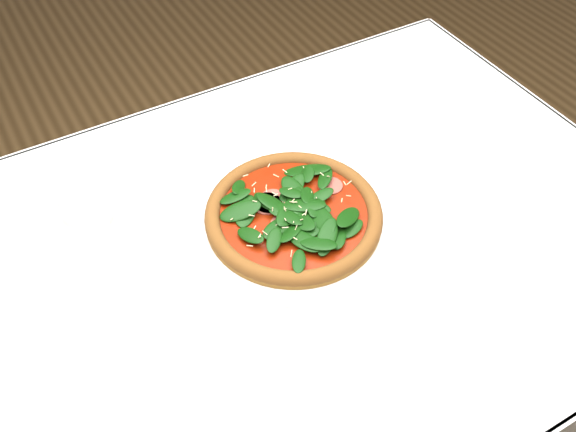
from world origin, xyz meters
TOP-DOWN VIEW (x-y plane):
  - dining_table at (0.00, 0.00)m, footprint 1.21×0.81m
  - plate at (0.05, 0.03)m, footprint 0.31×0.31m
  - pizza at (0.05, 0.03)m, footprint 0.28×0.28m
  - wine_glass at (-0.22, 0.07)m, footprint 0.07×0.07m
  - saucer_far at (0.52, 0.19)m, footprint 0.13×0.13m

SIDE VIEW (x-z plane):
  - dining_table at x=0.00m, z-range 0.27..1.02m
  - saucer_far at x=0.52m, z-range 0.75..0.76m
  - plate at x=0.05m, z-range 0.75..0.76m
  - pizza at x=0.05m, z-range 0.76..0.79m
  - wine_glass at x=-0.22m, z-range 0.79..0.96m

